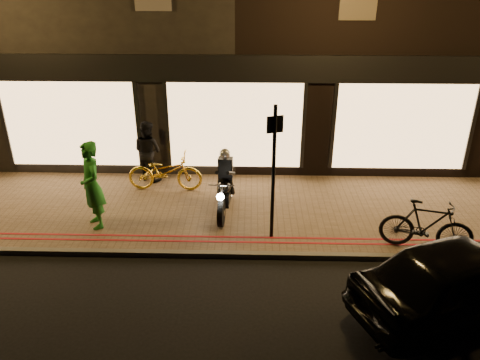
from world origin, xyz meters
The scene contains 12 objects.
ground centered at (0.00, 0.00, 0.00)m, with size 90.00×90.00×0.00m, color black.
sidewalk centered at (0.00, 2.00, 0.06)m, with size 50.00×4.00×0.12m, color brown.
kerb_stone centered at (0.00, 0.05, 0.06)m, with size 50.00×0.14×0.12m, color #59544C.
red_kerb_lines centered at (0.00, 0.55, 0.12)m, with size 50.00×0.26×0.01m.
building_row centered at (0.00, 8.99, 4.25)m, with size 48.00×10.11×8.50m.
motorcycle centered at (-0.17, 1.85, 0.73)m, with size 0.60×1.94×1.59m.
sign_post centered at (0.92, 0.71, 1.80)m, with size 0.34×0.14×3.00m.
bicycle_gold centered at (-1.82, 3.00, 0.63)m, with size 0.68×1.96×1.03m, color gold.
bicycle_dark centered at (4.11, 0.31, 0.68)m, with size 0.53×1.88×1.13m, color black.
person_green centered at (-3.09, 1.09, 1.14)m, with size 0.74×0.49×2.03m, color #1E701F.
person_dark centered at (-2.39, 3.67, 0.96)m, with size 0.82×0.64×1.68m, color black.
parked_car centered at (4.17, -1.49, 0.70)m, with size 1.66×4.12×1.40m, color black.
Camera 1 is at (0.47, -8.18, 5.65)m, focal length 35.00 mm.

